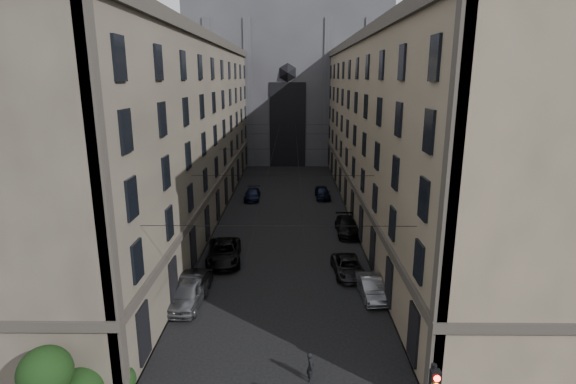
{
  "coord_description": "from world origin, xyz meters",
  "views": [
    {
      "loc": [
        0.67,
        -11.53,
        14.79
      ],
      "look_at": [
        0.47,
        13.34,
        8.42
      ],
      "focal_mm": 28.0,
      "sensor_mm": 36.0,
      "label": 1
    }
  ],
  "objects_px": {
    "gothic_tower": "(288,60)",
    "car_left_near": "(188,294)",
    "car_left_midnear": "(192,287)",
    "car_right_far": "(322,192)",
    "car_right_midfar": "(347,226)",
    "car_right_midnear": "(348,267)",
    "car_left_midfar": "(224,252)",
    "car_left_far": "(252,194)",
    "pedestrian": "(310,367)",
    "car_right_near": "(371,288)"
  },
  "relations": [
    {
      "from": "car_left_midfar",
      "to": "car_left_midnear",
      "type": "bearing_deg",
      "value": -107.42
    },
    {
      "from": "car_left_midfar",
      "to": "car_right_near",
      "type": "height_order",
      "value": "car_left_midfar"
    },
    {
      "from": "car_right_midnear",
      "to": "car_left_midnear",
      "type": "bearing_deg",
      "value": -165.12
    },
    {
      "from": "car_left_near",
      "to": "car_left_midfar",
      "type": "distance_m",
      "value": 7.5
    },
    {
      "from": "gothic_tower",
      "to": "car_left_near",
      "type": "bearing_deg",
      "value": -95.96
    },
    {
      "from": "car_left_far",
      "to": "car_right_near",
      "type": "xyz_separation_m",
      "value": [
        10.4,
        -25.48,
        0.04
      ]
    },
    {
      "from": "car_left_midnear",
      "to": "gothic_tower",
      "type": "bearing_deg",
      "value": 90.73
    },
    {
      "from": "car_left_far",
      "to": "car_left_near",
      "type": "bearing_deg",
      "value": -94.18
    },
    {
      "from": "car_left_near",
      "to": "car_right_midfar",
      "type": "xyz_separation_m",
      "value": [
        12.29,
        14.22,
        -0.07
      ]
    },
    {
      "from": "gothic_tower",
      "to": "car_right_near",
      "type": "height_order",
      "value": "gothic_tower"
    },
    {
      "from": "pedestrian",
      "to": "car_left_far",
      "type": "bearing_deg",
      "value": 4.71
    },
    {
      "from": "car_left_midnear",
      "to": "pedestrian",
      "type": "relative_size",
      "value": 3.1
    },
    {
      "from": "car_left_far",
      "to": "car_right_midfar",
      "type": "height_order",
      "value": "car_right_midfar"
    },
    {
      "from": "car_left_near",
      "to": "car_right_midnear",
      "type": "relative_size",
      "value": 1.03
    },
    {
      "from": "car_left_midfar",
      "to": "pedestrian",
      "type": "distance_m",
      "value": 16.33
    },
    {
      "from": "gothic_tower",
      "to": "car_right_midfar",
      "type": "xyz_separation_m",
      "value": [
        6.09,
        -45.15,
        -17.04
      ]
    },
    {
      "from": "gothic_tower",
      "to": "car_right_midfar",
      "type": "height_order",
      "value": "gothic_tower"
    },
    {
      "from": "car_left_midnear",
      "to": "car_right_far",
      "type": "distance_m",
      "value": 28.53
    },
    {
      "from": "car_left_midfar",
      "to": "car_right_midfar",
      "type": "height_order",
      "value": "car_left_midfar"
    },
    {
      "from": "gothic_tower",
      "to": "car_left_midnear",
      "type": "xyz_separation_m",
      "value": [
        -6.2,
        -58.26,
        -17.01
      ]
    },
    {
      "from": "car_right_far",
      "to": "car_right_near",
      "type": "bearing_deg",
      "value": -88.56
    },
    {
      "from": "gothic_tower",
      "to": "car_right_midfar",
      "type": "relative_size",
      "value": 11.15
    },
    {
      "from": "car_right_near",
      "to": "car_right_far",
      "type": "height_order",
      "value": "car_right_far"
    },
    {
      "from": "pedestrian",
      "to": "car_left_near",
      "type": "bearing_deg",
      "value": 40.98
    },
    {
      "from": "gothic_tower",
      "to": "car_left_midfar",
      "type": "distance_m",
      "value": 54.9
    },
    {
      "from": "car_left_midnear",
      "to": "car_left_far",
      "type": "height_order",
      "value": "car_left_midnear"
    },
    {
      "from": "car_right_near",
      "to": "car_right_far",
      "type": "distance_m",
      "value": 26.28
    },
    {
      "from": "gothic_tower",
      "to": "car_right_midnear",
      "type": "xyz_separation_m",
      "value": [
        5.04,
        -54.48,
        -17.14
      ]
    },
    {
      "from": "car_left_midnear",
      "to": "car_right_far",
      "type": "xyz_separation_m",
      "value": [
        10.77,
        26.42,
        -0.05
      ]
    },
    {
      "from": "car_right_midfar",
      "to": "car_left_far",
      "type": "bearing_deg",
      "value": 128.94
    },
    {
      "from": "car_right_near",
      "to": "car_right_midnear",
      "type": "xyz_separation_m",
      "value": [
        -1.16,
        3.59,
        -0.04
      ]
    },
    {
      "from": "car_left_far",
      "to": "pedestrian",
      "type": "bearing_deg",
      "value": -80.29
    },
    {
      "from": "gothic_tower",
      "to": "car_left_far",
      "type": "height_order",
      "value": "gothic_tower"
    },
    {
      "from": "car_left_far",
      "to": "car_left_midfar",
      "type": "bearing_deg",
      "value": -91.93
    },
    {
      "from": "car_right_near",
      "to": "car_right_midfar",
      "type": "distance_m",
      "value": 12.92
    },
    {
      "from": "car_left_midnear",
      "to": "car_left_far",
      "type": "relative_size",
      "value": 1.07
    },
    {
      "from": "gothic_tower",
      "to": "car_left_midfar",
      "type": "height_order",
      "value": "gothic_tower"
    },
    {
      "from": "car_right_midnear",
      "to": "pedestrian",
      "type": "bearing_deg",
      "value": -108.99
    },
    {
      "from": "gothic_tower",
      "to": "car_left_far",
      "type": "distance_m",
      "value": 37.06
    },
    {
      "from": "gothic_tower",
      "to": "car_right_midfar",
      "type": "bearing_deg",
      "value": -82.32
    },
    {
      "from": "car_left_far",
      "to": "car_right_far",
      "type": "xyz_separation_m",
      "value": [
        8.77,
        0.75,
        0.09
      ]
    },
    {
      "from": "car_left_far",
      "to": "car_right_midfar",
      "type": "bearing_deg",
      "value": -50.59
    },
    {
      "from": "car_left_near",
      "to": "car_left_midfar",
      "type": "height_order",
      "value": "car_left_near"
    },
    {
      "from": "gothic_tower",
      "to": "car_right_far",
      "type": "height_order",
      "value": "gothic_tower"
    },
    {
      "from": "car_left_far",
      "to": "car_right_near",
      "type": "relative_size",
      "value": 1.07
    },
    {
      "from": "car_left_midnear",
      "to": "car_right_midnear",
      "type": "bearing_deg",
      "value": 25.39
    },
    {
      "from": "car_left_far",
      "to": "car_right_far",
      "type": "distance_m",
      "value": 8.81
    },
    {
      "from": "car_right_far",
      "to": "pedestrian",
      "type": "bearing_deg",
      "value": -96.9
    },
    {
      "from": "gothic_tower",
      "to": "car_right_far",
      "type": "bearing_deg",
      "value": -81.83
    },
    {
      "from": "car_right_midnear",
      "to": "car_left_midfar",
      "type": "bearing_deg",
      "value": 162.16
    }
  ]
}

